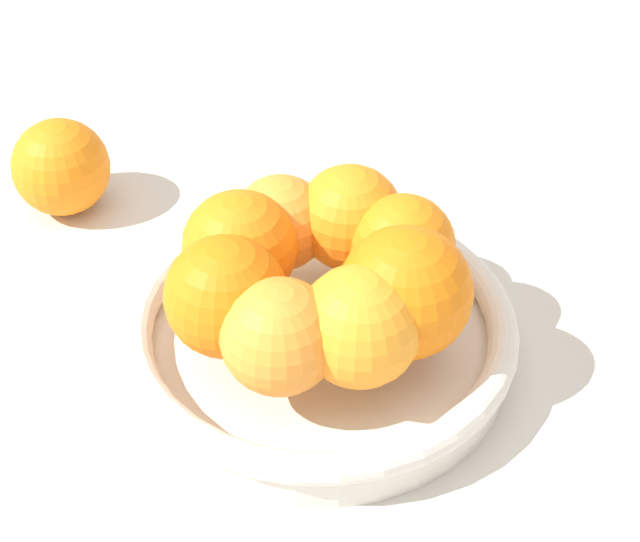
% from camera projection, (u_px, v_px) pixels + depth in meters
% --- Properties ---
extents(ground_plane, '(4.00, 4.00, 0.00)m').
position_uv_depth(ground_plane, '(320.00, 357.00, 0.71)').
color(ground_plane, beige).
extents(fruit_bowl, '(0.26, 0.26, 0.04)m').
position_uv_depth(fruit_bowl, '(320.00, 336.00, 0.70)').
color(fruit_bowl, silver).
rests_on(fruit_bowl, ground_plane).
extents(orange_pile, '(0.19, 0.19, 0.08)m').
position_uv_depth(orange_pile, '(321.00, 275.00, 0.66)').
color(orange_pile, orange).
rests_on(orange_pile, fruit_bowl).
extents(stray_orange, '(0.08, 0.08, 0.08)m').
position_uv_depth(stray_orange, '(61.00, 167.00, 0.82)').
color(stray_orange, orange).
rests_on(stray_orange, ground_plane).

